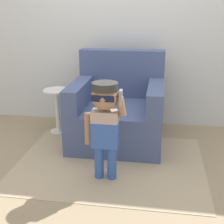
{
  "coord_description": "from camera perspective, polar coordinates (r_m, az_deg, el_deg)",
  "views": [
    {
      "loc": [
        0.54,
        -3.12,
        1.48
      ],
      "look_at": [
        0.1,
        -0.3,
        0.49
      ],
      "focal_mm": 50.0,
      "sensor_mm": 36.0,
      "label": 1
    }
  ],
  "objects": [
    {
      "name": "side_table",
      "position": [
        3.77,
        -9.95,
        0.91
      ],
      "size": [
        0.31,
        0.31,
        0.53
      ],
      "color": "white",
      "rests_on": "ground_plane"
    },
    {
      "name": "ground_plane",
      "position": [
        3.49,
        -0.87,
        -5.95
      ],
      "size": [
        10.0,
        10.0,
        0.0
      ],
      "primitive_type": "plane",
      "color": "#998466"
    },
    {
      "name": "wall_back",
      "position": [
        3.93,
        1.01,
        16.5
      ],
      "size": [
        10.0,
        0.05,
        2.6
      ],
      "color": "silver",
      "rests_on": "ground_plane"
    },
    {
      "name": "rug",
      "position": [
        3.11,
        -0.34,
        -9.24
      ],
      "size": [
        1.81,
        1.4,
        0.01
      ],
      "color": "tan",
      "rests_on": "ground_plane"
    },
    {
      "name": "armchair",
      "position": [
        3.49,
        1.09,
        -0.0
      ],
      "size": [
        0.98,
        0.94,
        0.98
      ],
      "color": "#475684",
      "rests_on": "ground_plane"
    },
    {
      "name": "person_child",
      "position": [
        2.62,
        -1.31,
        -0.82
      ],
      "size": [
        0.36,
        0.27,
        0.88
      ],
      "color": "#3356AD",
      "rests_on": "ground_plane"
    }
  ]
}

